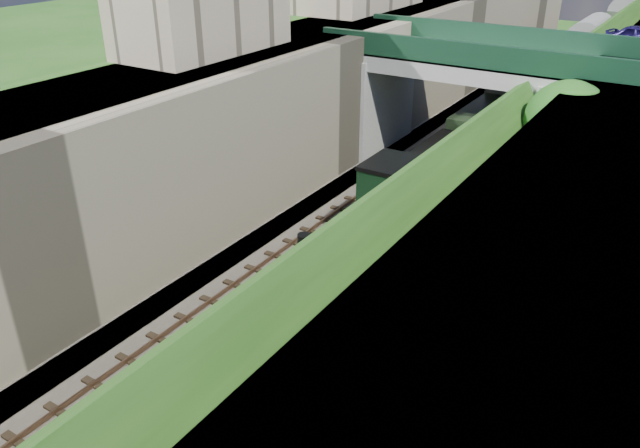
% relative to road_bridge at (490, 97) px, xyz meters
% --- Properties ---
extents(ground, '(160.00, 160.00, 0.00)m').
position_rel_road_bridge_xyz_m(ground, '(-0.94, -24.00, -4.08)').
color(ground, '#1E4714').
rests_on(ground, ground).
extents(trackbed, '(10.00, 90.00, 0.20)m').
position_rel_road_bridge_xyz_m(trackbed, '(-0.94, -4.00, -3.98)').
color(trackbed, '#473F38').
rests_on(trackbed, ground).
extents(retaining_wall, '(1.00, 90.00, 7.00)m').
position_rel_road_bridge_xyz_m(retaining_wall, '(-6.44, -4.00, -0.58)').
color(retaining_wall, '#756B56').
rests_on(retaining_wall, ground).
extents(street_plateau_left, '(6.00, 90.00, 7.00)m').
position_rel_road_bridge_xyz_m(street_plateau_left, '(-9.94, -4.00, -0.58)').
color(street_plateau_left, '#262628').
rests_on(street_plateau_left, ground).
extents(embankment_slope, '(4.58, 90.00, 6.36)m').
position_rel_road_bridge_xyz_m(embankment_slope, '(4.07, -6.79, -1.29)').
color(embankment_slope, '#1E4714').
rests_on(embankment_slope, ground).
extents(track_left, '(2.50, 90.00, 0.20)m').
position_rel_road_bridge_xyz_m(track_left, '(-2.94, -4.00, -3.83)').
color(track_left, black).
rests_on(track_left, trackbed).
extents(track_right, '(2.50, 90.00, 0.20)m').
position_rel_road_bridge_xyz_m(track_right, '(0.26, -4.00, -3.83)').
color(track_right, black).
rests_on(track_right, trackbed).
extents(road_bridge, '(16.00, 6.40, 7.25)m').
position_rel_road_bridge_xyz_m(road_bridge, '(0.00, 0.00, 0.00)').
color(road_bridge, gray).
rests_on(road_bridge, ground).
extents(building_near, '(4.00, 8.00, 4.00)m').
position_rel_road_bridge_xyz_m(building_near, '(-10.44, -10.00, 4.92)').
color(building_near, gray).
rests_on(building_near, street_plateau_left).
extents(tree, '(3.60, 3.80, 6.60)m').
position_rel_road_bridge_xyz_m(tree, '(4.97, -4.75, 0.57)').
color(tree, black).
rests_on(tree, ground).
extents(locomotive, '(3.10, 10.23, 3.83)m').
position_rel_road_bridge_xyz_m(locomotive, '(0.26, -14.01, -2.18)').
color(locomotive, black).
rests_on(locomotive, trackbed).
extents(tender, '(2.70, 6.00, 3.05)m').
position_rel_road_bridge_xyz_m(tender, '(0.26, -6.65, -2.46)').
color(tender, black).
rests_on(tender, trackbed).
extents(coach_front, '(2.90, 18.00, 3.70)m').
position_rel_road_bridge_xyz_m(coach_front, '(0.26, 5.95, -2.03)').
color(coach_front, black).
rests_on(coach_front, trackbed).
extents(coach_middle, '(2.90, 18.00, 3.70)m').
position_rel_road_bridge_xyz_m(coach_middle, '(0.26, 24.75, -2.03)').
color(coach_middle, black).
rests_on(coach_middle, trackbed).
extents(coach_rear, '(2.90, 18.00, 3.70)m').
position_rel_road_bridge_xyz_m(coach_rear, '(0.26, 43.55, -2.03)').
color(coach_rear, black).
rests_on(coach_rear, trackbed).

